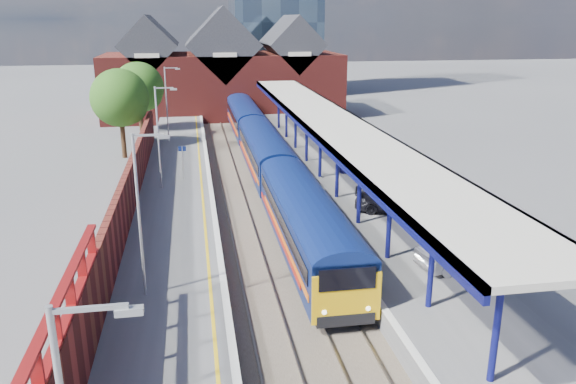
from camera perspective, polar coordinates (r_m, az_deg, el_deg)
The scene contains 21 objects.
ground at distance 48.10m, azimuth -4.46°, elevation 2.35°, with size 240.00×240.00×0.00m, color #5B5B5E.
ballast_bed at distance 38.55m, azimuth -3.05°, elevation -1.35°, with size 6.00×76.00×0.06m, color #473D33.
rails at distance 38.52m, azimuth -3.05°, elevation -1.23°, with size 4.51×76.00×0.14m.
left_platform at distance 38.20m, azimuth -11.28°, elevation -1.10°, with size 5.00×76.00×1.00m, color #565659.
right_platform at distance 39.50m, azimuth 5.61°, elevation -0.23°, with size 6.00×76.00×1.00m, color #565659.
coping_left at distance 38.03m, azimuth -7.79°, elevation -0.18°, with size 0.30×76.00×0.05m, color silver.
coping_right at distance 38.71m, azimuth 1.56°, elevation 0.29°, with size 0.30×76.00×0.05m, color silver.
yellow_line at distance 38.03m, azimuth -8.69°, elevation -0.25°, with size 0.14×76.00×0.01m, color yellow.
train at distance 53.33m, azimuth -3.50°, elevation 6.18°, with size 2.87×65.90×3.45m.
canopy at distance 40.08m, azimuth 4.36°, elevation 7.05°, with size 4.50×52.00×4.48m.
lamp_post_b at distance 23.58m, azimuth -14.63°, elevation -1.37°, with size 1.48×0.18×7.00m.
lamp_post_c at distance 39.07m, azimuth -12.88°, elevation 6.02°, with size 1.48×0.18×7.00m.
lamp_post_d at distance 54.85m, azimuth -12.11°, elevation 9.19°, with size 1.48×0.18×7.00m.
platform_sign at distance 41.45m, azimuth -10.66°, elevation 3.52°, with size 0.55×0.08×2.50m.
brick_wall at distance 31.68m, azimuth -16.40°, elevation -1.60°, with size 0.35×50.00×3.86m.
station_building at distance 74.74m, azimuth -6.65°, elevation 11.84°, with size 30.00×12.12×13.78m.
tree_near at distance 53.04m, azimuth -16.56°, elevation 8.99°, with size 5.20×5.20×8.10m.
tree_far at distance 60.84m, azimuth -14.80°, elevation 10.10°, with size 5.20×5.20×8.10m.
parked_car_silver at distance 27.84m, azimuth 17.38°, elevation -5.87°, with size 1.57×4.50×1.48m, color #ABAAAF.
parked_car_dark at distance 34.67m, azimuth 10.64°, elevation -0.92°, with size 1.89×4.64×1.35m, color black.
parked_car_blue at distance 43.24m, azimuth 7.59°, elevation 2.67°, with size 1.80×3.91×1.09m, color navy.
Camera 1 is at (-4.15, -16.32, 12.27)m, focal length 35.00 mm.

